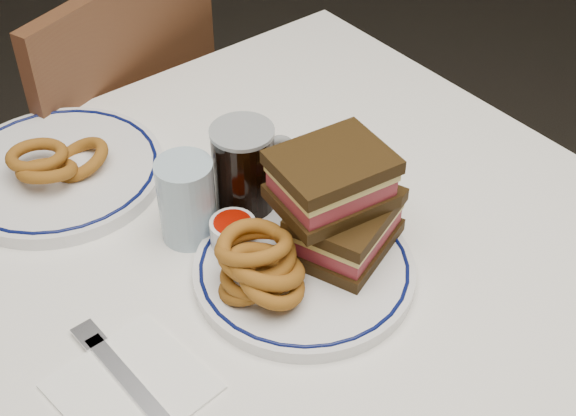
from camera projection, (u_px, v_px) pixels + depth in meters
dining_table at (161, 358)px, 1.01m from camera, size 1.27×0.87×0.75m
chair_far at (103, 164)px, 1.56m from camera, size 0.53×0.53×0.90m
main_plate at (304, 270)px, 0.97m from camera, size 0.27×0.27×0.02m
reuben_sandwich at (338, 203)px, 0.95m from camera, size 0.16×0.15×0.14m
onion_rings_main at (259, 265)px, 0.91m from camera, size 0.10×0.13×0.10m
ketchup_ramekin at (233, 231)px, 0.98m from camera, size 0.06×0.06×0.03m
beer_mug at (246, 171)px, 1.02m from camera, size 0.12×0.08×0.13m
water_glass at (187, 200)px, 1.00m from camera, size 0.07×0.07×0.11m
far_plate at (58, 171)px, 1.11m from camera, size 0.29×0.29×0.02m
onion_rings_far at (56, 162)px, 1.08m from camera, size 0.14×0.11×0.07m
napkin_fork at (130, 384)px, 0.85m from camera, size 0.16×0.19×0.01m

